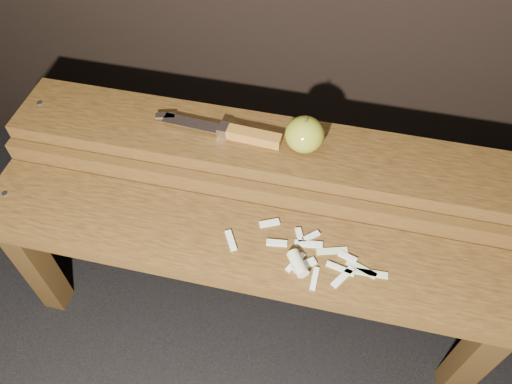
% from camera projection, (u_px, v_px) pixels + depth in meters
% --- Properties ---
extents(ground, '(60.00, 60.00, 0.00)m').
position_uv_depth(ground, '(251.00, 306.00, 1.41)').
color(ground, black).
extents(bench_front_tier, '(1.20, 0.20, 0.42)m').
position_uv_depth(bench_front_tier, '(244.00, 261.00, 1.10)').
color(bench_front_tier, '#3A250E').
rests_on(bench_front_tier, ground).
extents(bench_rear_tier, '(1.20, 0.21, 0.50)m').
position_uv_depth(bench_rear_tier, '(266.00, 167.00, 1.19)').
color(bench_rear_tier, '#3A250E').
rests_on(bench_rear_tier, ground).
extents(apple, '(0.09, 0.09, 0.09)m').
position_uv_depth(apple, '(305.00, 134.00, 1.08)').
color(apple, olive).
rests_on(apple, bench_rear_tier).
extents(knife, '(0.30, 0.05, 0.03)m').
position_uv_depth(knife, '(238.00, 133.00, 1.12)').
color(knife, '#996121').
rests_on(knife, bench_rear_tier).
extents(apple_scraps, '(0.35, 0.15, 0.03)m').
position_uv_depth(apple_scraps, '(307.00, 259.00, 1.02)').
color(apple_scraps, beige).
rests_on(apple_scraps, bench_front_tier).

